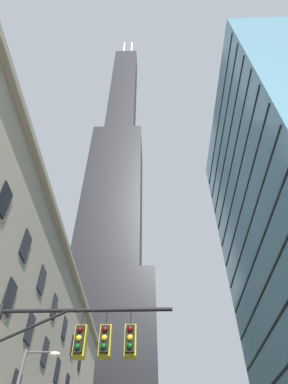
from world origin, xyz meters
The scene contains 2 objects.
dark_skyscraper centered at (-14.07, 75.80, 66.42)m, with size 27.04×27.04×226.79m.
traffic_signal_mast centered at (-4.20, 4.16, 5.39)m, with size 6.41×0.63×7.21m.
Camera 1 is at (-1.40, -7.22, 1.66)m, focal length 30.86 mm.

